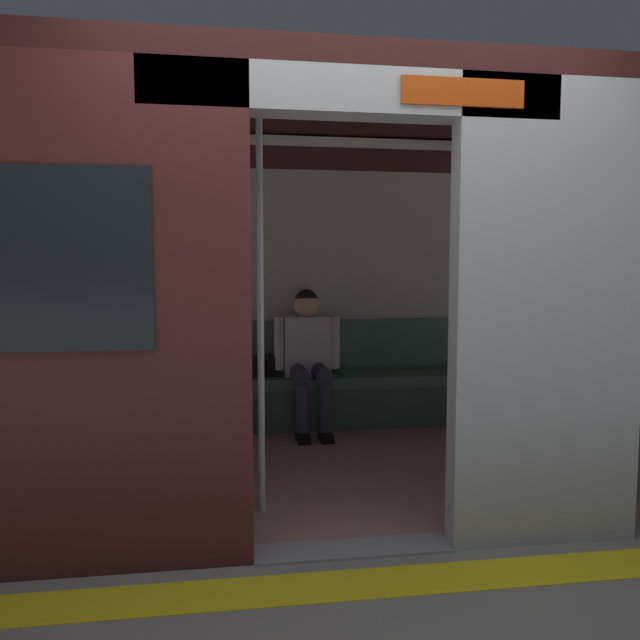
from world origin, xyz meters
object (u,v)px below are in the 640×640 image
person_seated (308,350)px  handbag (265,366)px  grab_pole_door (261,314)px  train_car (310,239)px  book (344,372)px  bench_seat (302,388)px

person_seated → handbag: (0.35, -0.10, -0.14)m
grab_pole_door → train_car: bearing=-117.2°
grab_pole_door → person_seated: bearing=-105.4°
book → bench_seat: bearing=-8.8°
book → train_car: bearing=47.1°
grab_pole_door → bench_seat: bearing=-103.5°
person_seated → bench_seat: bearing=-50.8°
bench_seat → book: 0.40m
handbag → book: 0.68m
train_car → handbag: size_ratio=24.62×
train_car → person_seated: (-0.10, -0.96, -0.86)m
person_seated → train_car: bearing=83.9°
train_car → grab_pole_door: size_ratio=2.94×
bench_seat → grab_pole_door: size_ratio=1.39×
person_seated → book: 0.41m
train_car → book: (-0.43, -1.10, -1.07)m
person_seated → grab_pole_door: (0.45, 1.63, 0.43)m
handbag → grab_pole_door: grab_pole_door is taller
train_car → person_seated: bearing=-96.1°
handbag → grab_pole_door: bearing=86.7°
bench_seat → grab_pole_door: bearing=76.5°
train_car → bench_seat: 1.56m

